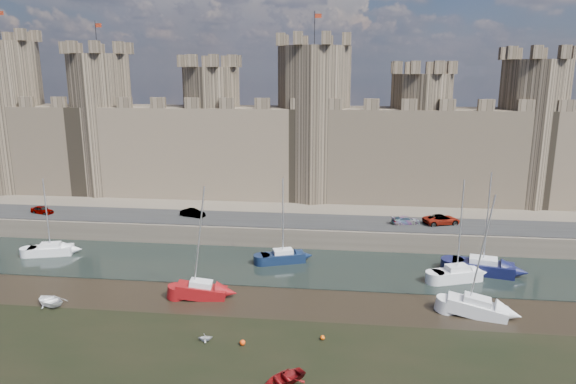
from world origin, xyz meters
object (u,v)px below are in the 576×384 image
object	(u,v)px
car_1	(193,213)
sailboat_4	(201,290)
car_3	(442,220)
sailboat_5	(477,307)
car_2	(406,220)
sailboat_3	(483,266)
sailboat_0	(51,249)
sailboat_2	(457,274)
car_0	(42,210)
sailboat_1	(283,256)

from	to	relation	value
car_1	sailboat_4	xyz separation A→B (m)	(6.76, -19.56, -2.26)
car_3	sailboat_5	distance (m)	20.77
car_2	sailboat_3	distance (m)	12.54
car_2	car_3	size ratio (longest dim) A/B	0.77
car_2	sailboat_0	xyz separation A→B (m)	(-43.33, -9.93, -2.28)
sailboat_0	sailboat_2	bearing A→B (deg)	-18.87
car_1	sailboat_0	xyz separation A→B (m)	(-14.86, -9.97, -2.32)
car_0	sailboat_3	distance (m)	58.02
sailboat_2	car_0	bearing A→B (deg)	148.18
sailboat_1	sailboat_5	bearing A→B (deg)	-49.51
sailboat_2	sailboat_5	xyz separation A→B (m)	(0.25, -7.86, -0.05)
car_1	sailboat_5	distance (m)	38.70
car_2	sailboat_4	distance (m)	29.28
car_0	sailboat_2	xyz separation A→B (m)	(53.97, -11.51, -2.20)
car_1	car_2	xyz separation A→B (m)	(28.47, -0.04, -0.04)
car_0	sailboat_4	xyz separation A→B (m)	(28.09, -18.69, -2.25)
sailboat_2	sailboat_4	distance (m)	26.86
car_3	sailboat_1	distance (m)	21.85
sailboat_2	sailboat_4	world-z (taller)	sailboat_4
car_0	car_2	world-z (taller)	car_0
car_0	sailboat_4	world-z (taller)	sailboat_4
car_1	car_3	world-z (taller)	car_3
sailboat_0	sailboat_2	distance (m)	47.57
car_1	sailboat_4	size ratio (longest dim) A/B	0.31
sailboat_3	sailboat_4	bearing A→B (deg)	-148.18
sailboat_2	sailboat_4	xyz separation A→B (m)	(-25.89, -7.18, -0.05)
car_2	sailboat_4	xyz separation A→B (m)	(-21.71, -19.52, -2.22)
car_0	sailboat_5	size ratio (longest dim) A/B	0.29
sailboat_0	sailboat_1	size ratio (longest dim) A/B	0.94
car_0	sailboat_3	xyz separation A→B (m)	(57.27, -9.00, -2.21)
car_0	car_2	distance (m)	49.81
car_3	sailboat_4	distance (m)	33.11
sailboat_4	sailboat_5	xyz separation A→B (m)	(26.14, -0.68, -0.01)
sailboat_1	car_1	bearing A→B (deg)	126.29
car_1	sailboat_5	xyz separation A→B (m)	(32.90, -20.25, -2.26)
car_3	sailboat_4	bearing A→B (deg)	107.72
sailboat_1	sailboat_5	xyz separation A→B (m)	(19.33, -11.09, 0.01)
sailboat_2	sailboat_5	world-z (taller)	sailboat_5
car_1	sailboat_3	distance (m)	37.34
sailboat_3	sailboat_4	size ratio (longest dim) A/B	1.00
car_2	car_3	distance (m)	4.62
sailboat_5	car_0	bearing A→B (deg)	173.31
car_3	sailboat_2	xyz separation A→B (m)	(-0.43, -12.77, -2.30)
car_1	car_0	bearing A→B (deg)	109.49
car_0	sailboat_3	bearing A→B (deg)	-82.46
car_0	car_1	world-z (taller)	car_1
sailboat_3	sailboat_2	bearing A→B (deg)	-129.22
sailboat_3	sailboat_5	bearing A→B (deg)	-92.91
car_0	car_1	size ratio (longest dim) A/B	0.96
sailboat_1	sailboat_4	bearing A→B (deg)	-142.88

